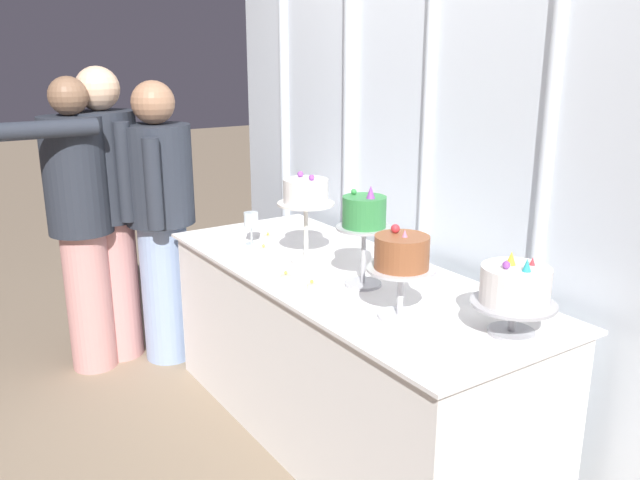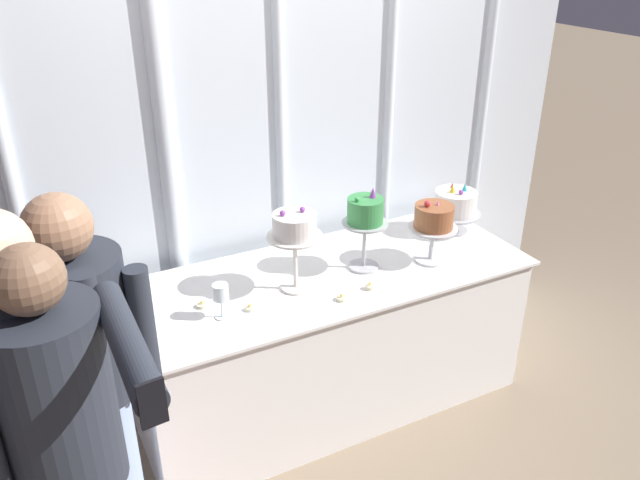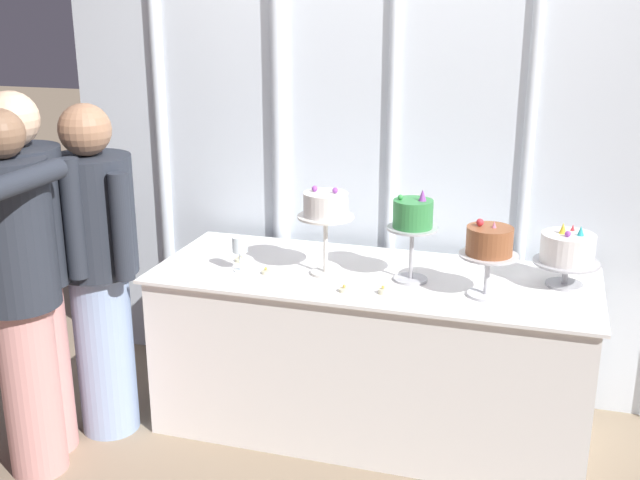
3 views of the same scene
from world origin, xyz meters
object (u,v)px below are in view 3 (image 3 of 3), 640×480
at_px(tealight_far_left, 240,260).
at_px(cake_display_midleft, 413,220).
at_px(cake_display_rightmost, 567,251).
at_px(tealight_near_right, 344,290).
at_px(cake_display_midright, 489,246).
at_px(guest_man_dark_suit, 97,263).
at_px(cake_display_leftmost, 326,210).
at_px(guest_man_pink_jacket, 28,266).
at_px(tealight_near_left, 266,272).
at_px(tealight_far_right, 383,291).
at_px(guest_girl_blue_dress, 17,284).
at_px(wine_glass, 240,246).
at_px(cake_table, 371,352).

bearing_deg(tealight_far_left, cake_display_midleft, -1.25).
relative_size(cake_display_rightmost, tealight_near_right, 6.01).
xyz_separation_m(cake_display_midright, guest_man_dark_suit, (-1.70, -0.25, -0.16)).
bearing_deg(cake_display_leftmost, cake_display_midleft, 4.30).
distance_m(guest_man_dark_suit, guest_man_pink_jacket, 0.30).
relative_size(cake_display_rightmost, tealight_near_left, 6.90).
xyz_separation_m(tealight_far_left, guest_man_pink_jacket, (-0.73, -0.59, 0.09)).
relative_size(tealight_far_right, guest_girl_blue_dress, 0.03).
xyz_separation_m(cake_display_midleft, wine_glass, (-0.77, -0.10, -0.16)).
height_order(cake_display_rightmost, guest_man_pink_jacket, guest_man_pink_jacket).
relative_size(cake_table, tealight_far_right, 48.31).
height_order(tealight_near_right, guest_man_pink_jacket, guest_man_pink_jacket).
bearing_deg(tealight_far_left, guest_girl_blue_dress, -130.62).
xyz_separation_m(cake_table, cake_display_midright, (0.51, -0.12, 0.61)).
distance_m(wine_glass, tealight_far_left, 0.17).
bearing_deg(tealight_far_left, wine_glass, -66.82).
bearing_deg(cake_display_rightmost, guest_girl_blue_dress, -157.63).
bearing_deg(cake_display_midleft, guest_man_pink_jacket, -159.80).
relative_size(wine_glass, guest_girl_blue_dress, 0.10).
bearing_deg(cake_display_midright, wine_glass, -179.45).
bearing_deg(cake_display_rightmost, guest_man_dark_suit, -166.73).
bearing_deg(tealight_far_left, tealight_far_right, -15.98).
bearing_deg(tealight_far_left, cake_display_rightmost, 4.36).
bearing_deg(guest_girl_blue_dress, cake_display_leftmost, 33.28).
distance_m(cake_display_midright, cake_display_rightmost, 0.39).
relative_size(tealight_near_left, tealight_far_right, 1.00).
relative_size(cake_table, guest_man_dark_suit, 1.29).
bearing_deg(wine_glass, cake_display_leftmost, 10.81).
height_order(cake_display_midleft, tealight_far_left, cake_display_midleft).
bearing_deg(tealight_near_right, tealight_near_left, 164.25).
height_order(cake_display_rightmost, wine_glass, cake_display_rightmost).
relative_size(cake_display_rightmost, tealight_far_right, 6.87).
distance_m(cake_display_leftmost, wine_glass, 0.43).
xyz_separation_m(cake_display_leftmost, tealight_near_left, (-0.26, -0.08, -0.29)).
distance_m(wine_glass, tealight_near_left, 0.17).
height_order(cake_display_leftmost, guest_man_pink_jacket, guest_man_pink_jacket).
relative_size(tealight_near_right, tealight_far_right, 1.14).
relative_size(wine_glass, tealight_far_right, 3.92).
height_order(cake_display_rightmost, tealight_far_left, cake_display_rightmost).
bearing_deg(cake_display_midright, guest_man_pink_jacket, -165.77).
bearing_deg(guest_girl_blue_dress, tealight_far_right, 21.59).
relative_size(tealight_far_left, guest_girl_blue_dress, 0.03).
distance_m(cake_display_rightmost, guest_man_dark_suit, 2.07).
bearing_deg(cake_display_leftmost, cake_display_midright, -4.99).
bearing_deg(tealight_near_right, wine_glass, 167.58).
bearing_deg(tealight_near_left, cake_display_leftmost, 16.45).
bearing_deg(cake_display_rightmost, tealight_far_right, -156.15).
relative_size(cake_display_leftmost, cake_display_midright, 1.22).
bearing_deg(wine_glass, cake_table, 12.58).
bearing_deg(guest_man_dark_suit, tealight_far_left, 33.84).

